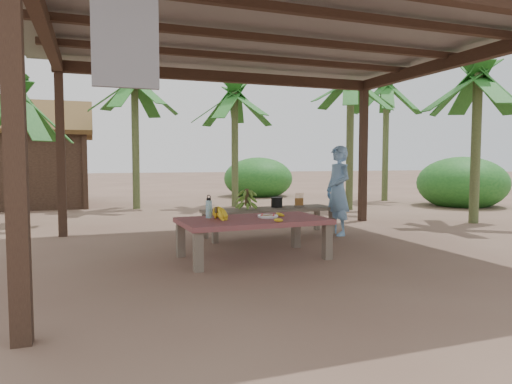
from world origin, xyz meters
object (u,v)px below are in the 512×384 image
object	(u,v)px
work_table	(253,224)
cooking_pot	(277,203)
plate	(268,216)
water_flask	(209,208)
ripe_banana_bunch	(216,213)
bench	(270,212)
woman	(338,191)

from	to	relation	value
work_table	cooking_pot	xyz separation A→B (m)	(0.98, 1.60, 0.09)
plate	water_flask	bearing A→B (deg)	162.27
ripe_banana_bunch	plate	world-z (taller)	ripe_banana_bunch
work_table	bench	xyz separation A→B (m)	(0.82, 1.48, -0.04)
ripe_banana_bunch	woman	world-z (taller)	woman
cooking_pot	woman	bearing A→B (deg)	-23.08
bench	water_flask	world-z (taller)	water_flask
work_table	woman	bearing A→B (deg)	29.76
plate	cooking_pot	distance (m)	1.77
work_table	cooking_pot	bearing A→B (deg)	55.87
water_flask	woman	world-z (taller)	woman
work_table	bench	distance (m)	1.70
work_table	plate	world-z (taller)	plate
water_flask	cooking_pot	world-z (taller)	water_flask
plate	bench	bearing A→B (deg)	67.26
water_flask	woman	bearing A→B (deg)	22.00
work_table	woman	world-z (taller)	woman
bench	plate	distance (m)	1.61
bench	ripe_banana_bunch	world-z (taller)	ripe_banana_bunch
plate	woman	xyz separation A→B (m)	(1.70, 1.20, 0.21)
bench	ripe_banana_bunch	xyz separation A→B (m)	(-1.29, -1.45, 0.19)
ripe_banana_bunch	woman	xyz separation A→B (m)	(2.37, 1.17, 0.14)
cooking_pot	water_flask	bearing A→B (deg)	-137.42
ripe_banana_bunch	work_table	bearing A→B (deg)	-4.00
plate	ripe_banana_bunch	bearing A→B (deg)	177.87
bench	cooking_pot	size ratio (longest dim) A/B	12.09
woman	ripe_banana_bunch	bearing A→B (deg)	-67.85
ripe_banana_bunch	cooking_pot	bearing A→B (deg)	47.29
ripe_banana_bunch	plate	xyz separation A→B (m)	(0.67, -0.02, -0.07)
bench	woman	xyz separation A→B (m)	(1.08, -0.28, 0.34)
ripe_banana_bunch	cooking_pot	distance (m)	2.13
ripe_banana_bunch	cooking_pot	size ratio (longest dim) A/B	1.53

